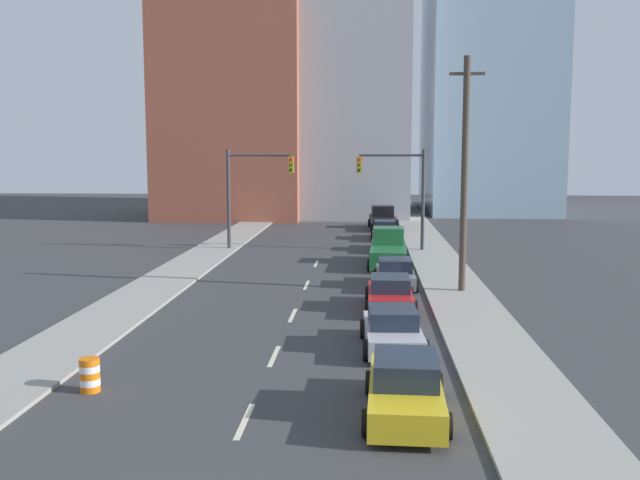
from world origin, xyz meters
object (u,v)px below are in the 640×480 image
Objects in this scene: traffic_barrel at (90,375)px; sedan_blue at (387,241)px; traffic_signal_left at (246,185)px; traffic_signal_right at (405,186)px; sedan_yellow at (405,388)px; sedan_gray at (395,274)px; sedan_brown at (385,231)px; pickup_truck_green at (388,250)px; sedan_silver at (393,330)px; sedan_red at (390,294)px; utility_pole_right_mid at (465,174)px; pickup_truck_black at (383,220)px.

sedan_blue reaches higher than traffic_barrel.
traffic_signal_right is at bearing 0.00° from traffic_signal_left.
traffic_signal_left reaches higher than sedan_yellow.
sedan_brown is at bearing 90.17° from sedan_gray.
pickup_truck_green is (-0.15, 6.71, 0.23)m from sedan_gray.
sedan_red is (0.10, 6.05, 0.01)m from sedan_silver.
sedan_silver is 17.88m from pickup_truck_green.
pickup_truck_green is at bearing 90.97° from sedan_yellow.
traffic_signal_left reaches higher than sedan_gray.
traffic_barrel is 18.45m from sedan_gray.
traffic_signal_left reaches higher than sedan_brown.
utility_pole_right_mid reaches higher than pickup_truck_black.
traffic_barrel is 24.46m from pickup_truck_green.
traffic_signal_right reaches higher than pickup_truck_black.
traffic_signal_left is 1.55× the size of sedan_blue.
utility_pole_right_mid is 2.42× the size of sedan_silver.
utility_pole_right_mid reaches higher than sedan_blue.
sedan_red is 31.56m from pickup_truck_black.
traffic_signal_right is 1.40× the size of sedan_yellow.
traffic_barrel is 0.15× the size of pickup_truck_green.
utility_pole_right_mid reaches higher than pickup_truck_green.
sedan_blue is at bearing 90.92° from sedan_yellow.
sedan_gray is at bearing -88.77° from sedan_blue.
pickup_truck_green is at bearing -32.49° from traffic_signal_left.
sedan_blue is (9.46, 0.35, -3.73)m from traffic_signal_left.
traffic_signal_left is at bearing 180.00° from traffic_signal_right.
traffic_signal_left reaches higher than traffic_barrel.
pickup_truck_green is 1.02× the size of pickup_truck_black.
pickup_truck_green reaches higher than sedan_silver.
sedan_blue is at bearing 2.11° from traffic_signal_left.
utility_pole_right_mid is 2.50× the size of sedan_gray.
sedan_yellow is at bearing -91.33° from sedan_gray.
utility_pole_right_mid is at bearing 79.22° from sedan_yellow.
pickup_truck_black is at bearing 90.09° from sedan_gray.
traffic_signal_right is 24.18m from sedan_silver.
utility_pole_right_mid is at bearing -79.21° from sedan_brown.
utility_pole_right_mid is (12.60, -13.98, 1.22)m from traffic_signal_left.
pickup_truck_green is at bearing 88.93° from sedan_red.
sedan_gray is at bearing -94.79° from traffic_signal_right.
sedan_red reaches higher than sedan_silver.
pickup_truck_green is at bearing 91.32° from sedan_gray.
sedan_red is at bearing -93.61° from pickup_truck_black.
sedan_red is 18.14m from sedan_blue.
sedan_gray is 0.71× the size of pickup_truck_black.
pickup_truck_green reaches higher than sedan_red.
sedan_blue is at bearing -93.01° from pickup_truck_black.
sedan_yellow reaches higher than sedan_silver.
sedan_red is (9.10, -17.79, -3.73)m from traffic_signal_left.
sedan_gray is at bearing 85.57° from sedan_red.
sedan_gray is 0.70× the size of pickup_truck_green.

